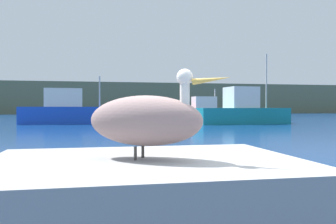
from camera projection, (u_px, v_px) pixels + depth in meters
The scene contains 6 objects.
hillside_backdrop at pixel (106, 99), 75.93m from camera, with size 140.00×11.32×6.60m, color #5B664C.
pier_dock at pixel (145, 203), 3.29m from camera, with size 2.99×2.15×0.85m, color #989898.
pelican at pixel (146, 120), 3.28m from camera, with size 1.35×1.01×0.85m.
fishing_boat_red at pixel (200, 111), 39.22m from camera, with size 6.90×2.41×3.49m.
fishing_boat_blue at pixel (69, 111), 28.41m from camera, with size 8.02×2.66×3.98m.
fishing_boat_teal at pixel (241, 111), 28.07m from camera, with size 7.82×3.09×5.80m.
Camera 1 is at (-1.35, -3.43, 1.34)m, focal length 36.69 mm.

